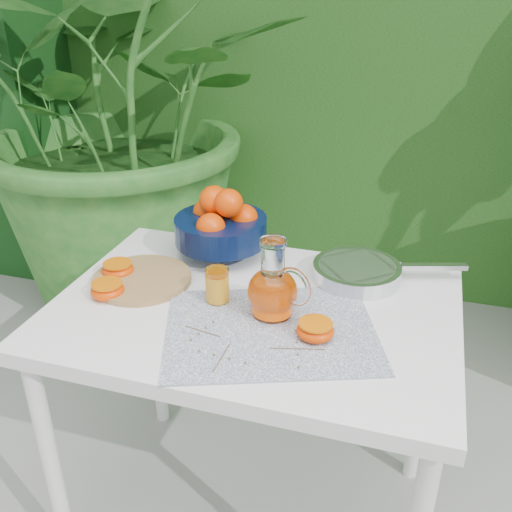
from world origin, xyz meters
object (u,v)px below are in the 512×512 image
(white_table, at_px, (254,333))
(fruit_bowl, at_px, (221,224))
(juice_pitcher, at_px, (273,289))
(saute_pan, at_px, (358,271))
(cutting_board, at_px, (142,279))

(white_table, distance_m, fruit_bowl, 0.35)
(juice_pitcher, relative_size, saute_pan, 0.46)
(white_table, height_order, juice_pitcher, juice_pitcher)
(white_table, xyz_separation_m, juice_pitcher, (0.06, -0.03, 0.15))
(cutting_board, height_order, saute_pan, saute_pan)
(cutting_board, relative_size, fruit_bowl, 0.92)
(cutting_board, relative_size, saute_pan, 0.61)
(cutting_board, height_order, juice_pitcher, juice_pitcher)
(juice_pitcher, bearing_deg, saute_pan, 54.82)
(juice_pitcher, xyz_separation_m, saute_pan, (0.17, 0.24, -0.05))
(white_table, xyz_separation_m, saute_pan, (0.23, 0.21, 0.11))
(cutting_board, bearing_deg, juice_pitcher, -8.35)
(fruit_bowl, bearing_deg, white_table, -55.06)
(fruit_bowl, relative_size, saute_pan, 0.66)
(juice_pitcher, bearing_deg, cutting_board, 171.65)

